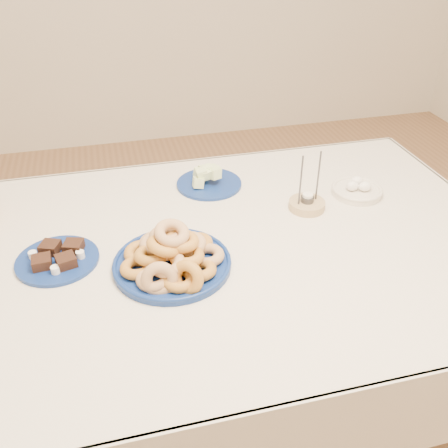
{
  "coord_description": "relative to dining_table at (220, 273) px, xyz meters",
  "views": [
    {
      "loc": [
        -0.27,
        -1.12,
        1.57
      ],
      "look_at": [
        0.0,
        -0.05,
        0.85
      ],
      "focal_mm": 40.0,
      "sensor_mm": 36.0,
      "label": 1
    }
  ],
  "objects": [
    {
      "name": "candle_holder",
      "position": [
        0.31,
        0.12,
        0.12
      ],
      "size": [
        0.14,
        0.14,
        0.19
      ],
      "rotation": [
        0.0,
        0.0,
        0.24
      ],
      "color": "tan",
      "rests_on": "dining_table"
    },
    {
      "name": "egg_bowl",
      "position": [
        0.51,
        0.16,
        0.12
      ],
      "size": [
        0.18,
        0.18,
        0.05
      ],
      "rotation": [
        0.0,
        0.0,
        -0.12
      ],
      "color": "silver",
      "rests_on": "dining_table"
    },
    {
      "name": "dining_table",
      "position": [
        0.0,
        0.0,
        0.0
      ],
      "size": [
        1.71,
        1.11,
        0.75
      ],
      "color": "brown",
      "rests_on": "ground"
    },
    {
      "name": "donut_platter",
      "position": [
        -0.15,
        -0.08,
        0.14
      ],
      "size": [
        0.39,
        0.39,
        0.14
      ],
      "rotation": [
        0.0,
        0.0,
        -0.29
      ],
      "color": "navy",
      "rests_on": "dining_table"
    },
    {
      "name": "ground",
      "position": [
        0.0,
        0.0,
        -0.64
      ],
      "size": [
        5.0,
        5.0,
        0.0
      ],
      "primitive_type": "plane",
      "color": "#926745",
      "rests_on": "ground"
    },
    {
      "name": "brownie_plate",
      "position": [
        -0.44,
        0.03,
        0.12
      ],
      "size": [
        0.23,
        0.23,
        0.04
      ],
      "rotation": [
        0.0,
        0.0,
        -0.02
      ],
      "color": "navy",
      "rests_on": "dining_table"
    },
    {
      "name": "melon_plate",
      "position": [
        0.04,
        0.34,
        0.13
      ],
      "size": [
        0.27,
        0.27,
        0.08
      ],
      "rotation": [
        0.0,
        0.0,
        0.27
      ],
      "color": "navy",
      "rests_on": "dining_table"
    }
  ]
}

